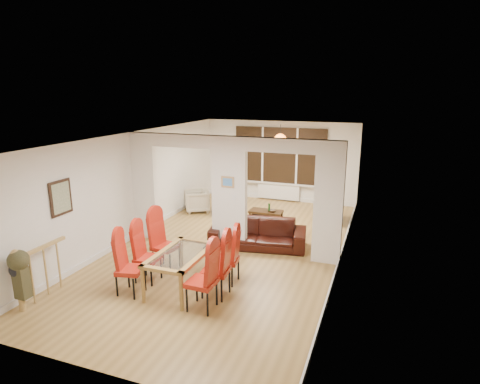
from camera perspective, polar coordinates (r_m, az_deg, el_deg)
The scene contains 24 objects.
floor at distance 9.40m, azimuth -1.47°, elevation -7.98°, with size 5.00×9.00×0.01m, color olive.
room_walls at distance 8.99m, azimuth -1.52°, elevation -0.30°, with size 5.00×9.00×2.60m, color silver, non-canonical shape.
divider_wall at distance 8.99m, azimuth -1.52°, elevation -0.30°, with size 5.00×0.18×2.60m, color white.
bay_window_blinds at distance 13.09m, azimuth 5.66°, elevation 5.20°, with size 3.00×0.08×1.80m, color black.
radiator at distance 13.30m, azimuth 5.49°, elevation 0.06°, with size 1.40×0.08×0.50m, color white.
pendant_light at distance 11.83m, azimuth 5.75°, elevation 7.39°, with size 0.36×0.36×0.36m, color orange.
stair_newel at distance 7.92m, azimuth -26.22°, elevation -9.66°, with size 0.40×1.20×1.10m, color #A9894D, non-canonical shape.
wall_poster at distance 8.27m, azimuth -24.14°, elevation -0.74°, with size 0.04×0.52×0.67m, color gray.
pillar_photo at distance 8.83m, azimuth -1.77°, elevation 1.43°, with size 0.30×0.03×0.25m, color #4C8CD8.
dining_table at distance 7.58m, azimuth -8.34°, elevation -11.01°, with size 0.84×1.48×0.70m, color olive, non-canonical shape.
dining_chair_la at distance 7.50m, azimuth -15.40°, elevation -10.05°, with size 0.43×0.43×1.08m, color #9C1D10, non-canonical shape.
dining_chair_lb at distance 7.89m, azimuth -13.04°, elevation -8.67°, with size 0.43×0.43×1.08m, color #9C1D10, non-canonical shape.
dining_chair_lc at distance 8.27m, azimuth -10.52°, elevation -7.10°, with size 0.47×0.47×1.17m, color #9C1D10, non-canonical shape.
dining_chair_ra at distance 6.79m, azimuth -5.50°, elevation -12.00°, with size 0.45×0.45×1.14m, color #9C1D10, non-canonical shape.
dining_chair_rb at distance 7.18m, azimuth -3.48°, elevation -10.48°, with size 0.45×0.45×1.13m, color #9C1D10, non-canonical shape.
dining_chair_rc at distance 7.66m, azimuth -1.89°, elevation -9.10°, with size 0.42×0.42×1.05m, color #9C1D10, non-canonical shape.
sofa at distance 9.39m, azimuth 2.55°, elevation -5.91°, with size 2.21×0.87×0.65m, color black.
armchair at distance 12.14m, azimuth -6.14°, elevation -1.25°, with size 0.71×0.69×0.64m, color beige.
person at distance 11.56m, azimuth -2.67°, elevation 1.24°, with size 0.45×0.69×1.90m, color black.
television at distance 11.41m, azimuth 13.15°, elevation -2.75°, with size 0.13×1.00×0.58m, color black.
coffee_table at distance 11.52m, azimuth 3.71°, elevation -3.17°, with size 0.94×0.47×0.22m, color black, non-canonical shape.
bottle at distance 11.38m, azimuth 4.17°, elevation -2.17°, with size 0.06×0.06×0.25m, color #143F19.
bowl at distance 11.38m, azimuth 4.53°, elevation -2.70°, with size 0.22×0.22×0.06m, color black.
shoes at distance 9.26m, azimuth -4.15°, elevation -8.02°, with size 0.26×0.28×0.11m, color black, non-canonical shape.
Camera 1 is at (3.21, -8.08, 3.58)m, focal length 30.00 mm.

